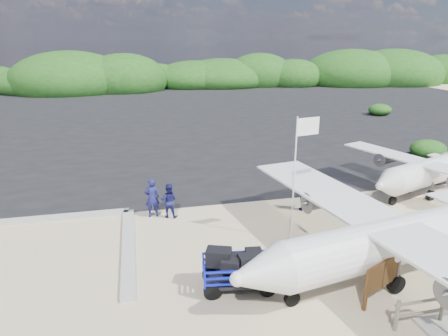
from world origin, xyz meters
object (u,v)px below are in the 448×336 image
(signboard, at_px, (379,301))
(crew_a, at_px, (152,198))
(crew_b, at_px, (169,201))
(aircraft_large, at_px, (358,123))
(baggage_cart, at_px, (238,288))
(aircraft_small, at_px, (116,112))
(flagpole, at_px, (290,240))
(crew_c, at_px, (304,195))

(signboard, relative_size, crew_a, 0.96)
(crew_b, relative_size, aircraft_large, 0.11)
(signboard, relative_size, crew_b, 1.10)
(baggage_cart, height_order, aircraft_small, aircraft_small)
(baggage_cart, relative_size, flagpole, 0.49)
(crew_a, relative_size, crew_b, 1.14)
(crew_a, relative_size, aircraft_large, 0.13)
(aircraft_small, bearing_deg, crew_c, 89.07)
(flagpole, bearing_deg, crew_c, 57.12)
(aircraft_large, bearing_deg, crew_a, 29.85)
(flagpole, xyz_separation_m, signboard, (1.26, -4.44, 0.00))
(baggage_cart, height_order, crew_c, crew_c)
(baggage_cart, bearing_deg, crew_b, 112.93)
(baggage_cart, relative_size, crew_b, 1.54)
(baggage_cart, distance_m, flagpole, 4.08)
(signboard, height_order, crew_b, crew_b)
(aircraft_large, bearing_deg, baggage_cart, 42.31)
(crew_a, bearing_deg, aircraft_small, -90.43)
(crew_a, relative_size, aircraft_small, 0.24)
(signboard, bearing_deg, crew_b, 104.40)
(crew_b, distance_m, aircraft_small, 29.28)
(baggage_cart, distance_m, crew_b, 6.43)
(aircraft_small, bearing_deg, signboard, 85.02)
(signboard, bearing_deg, baggage_cart, 135.57)
(baggage_cart, xyz_separation_m, crew_c, (4.74, 5.47, 0.78))
(signboard, bearing_deg, crew_a, 106.94)
(flagpole, bearing_deg, crew_a, 146.77)
(flagpole, height_order, crew_c, flagpole)
(baggage_cart, height_order, flagpole, flagpole)
(crew_a, bearing_deg, crew_c, 167.56)
(flagpole, height_order, aircraft_large, flagpole)
(crew_a, height_order, crew_c, crew_a)
(signboard, bearing_deg, aircraft_large, 37.88)
(crew_c, xyz_separation_m, aircraft_small, (-9.76, 29.74, -0.78))
(crew_c, bearing_deg, crew_b, -13.55)
(flagpole, bearing_deg, crew_b, 144.51)
(crew_c, height_order, aircraft_large, aircraft_large)
(crew_b, distance_m, crew_c, 6.49)
(flagpole, relative_size, aircraft_large, 0.36)
(baggage_cart, height_order, crew_a, crew_a)
(flagpole, height_order, crew_a, flagpole)
(baggage_cart, xyz_separation_m, crew_b, (-1.72, 6.14, 0.82))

